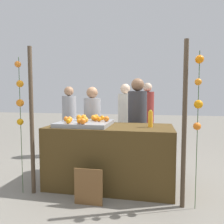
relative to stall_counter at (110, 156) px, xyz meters
The scene contains 28 objects.
ground_plane 0.46m from the stall_counter, ahead, with size 24.00×24.00×0.00m, color gray.
stall_counter is the anchor object (origin of this frame).
orange_tray 0.63m from the stall_counter, behind, with size 0.78×0.72×0.06m, color gray.
orange_0 0.84m from the stall_counter, 150.64° to the right, with size 0.07×0.07×0.07m, color orange.
orange_1 0.89m from the stall_counter, behind, with size 0.08×0.08×0.08m, color orange.
orange_2 0.83m from the stall_counter, 165.22° to the right, with size 0.09×0.09×0.09m, color orange.
orange_3 0.62m from the stall_counter, 130.05° to the left, with size 0.08×0.08×0.08m, color orange.
orange_4 0.59m from the stall_counter, behind, with size 0.08×0.08×0.08m, color orange.
orange_5 0.65m from the stall_counter, 156.00° to the left, with size 0.09×0.09×0.09m, color orange.
orange_6 0.74m from the stall_counter, 145.06° to the right, with size 0.07×0.07×0.07m, color orange.
orange_7 0.78m from the stall_counter, behind, with size 0.09×0.09×0.09m, color orange.
orange_8 0.57m from the stall_counter, 151.88° to the left, with size 0.08×0.08×0.08m, color orange.
orange_9 0.73m from the stall_counter, 134.59° to the right, with size 0.09×0.09×0.09m, color orange.
orange_10 0.68m from the stall_counter, 157.71° to the right, with size 0.08×0.08×0.08m, color orange.
orange_11 0.61m from the stall_counter, 168.69° to the left, with size 0.07×0.07×0.07m, color orange.
orange_12 0.70m from the stall_counter, 136.03° to the left, with size 0.08×0.08×0.08m, color orange.
orange_13 0.78m from the stall_counter, 156.67° to the left, with size 0.09×0.09×0.09m, color orange.
juice_bottle 0.84m from the stall_counter, ahead, with size 0.07×0.07×0.25m.
chalkboard_sign 0.71m from the stall_counter, 102.73° to the right, with size 0.37×0.03×0.48m.
vendor_left 0.84m from the stall_counter, 125.78° to the left, with size 0.31×0.31×1.54m.
vendor_right 0.85m from the stall_counter, 63.07° to the left, with size 0.34×0.34×1.69m.
crowd_person_0 2.61m from the stall_counter, 79.49° to the left, with size 0.34×0.34×1.71m.
crowd_person_1 1.70m from the stall_counter, 89.81° to the left, with size 0.33×0.33×1.64m.
crowd_person_2 1.96m from the stall_counter, 130.45° to the left, with size 0.32×0.32×1.58m.
canopy_post_left 1.26m from the stall_counter, 154.89° to the right, with size 0.06×0.06×2.06m, color #473828.
canopy_post_right 1.26m from the stall_counter, 25.11° to the right, with size 0.06×0.06×2.06m, color #473828.
garland_strand_left 1.57m from the stall_counter, 156.37° to the right, with size 0.10×0.11×1.91m.
garland_strand_right 1.58m from the stall_counter, 23.00° to the right, with size 0.10×0.12×1.91m.
Camera 1 is at (0.66, -3.23, 1.40)m, focal length 35.08 mm.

